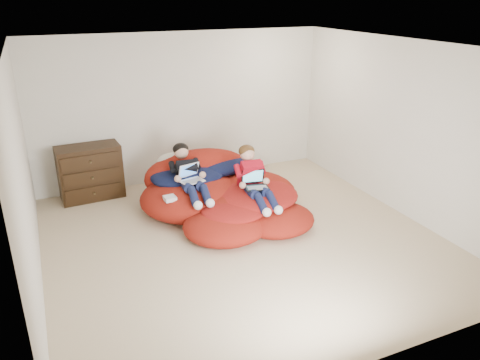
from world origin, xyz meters
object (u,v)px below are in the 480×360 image
at_px(older_boy, 188,172).
at_px(laptop_black, 255,183).
at_px(beanbag_pile, 222,194).
at_px(laptop_white, 191,176).
at_px(dresser, 90,172).
at_px(younger_boy, 254,177).

height_order(older_boy, laptop_black, older_boy).
height_order(beanbag_pile, older_boy, older_boy).
bearing_deg(laptop_white, beanbag_pile, -1.23).
xyz_separation_m(dresser, beanbag_pile, (1.72, -1.29, -0.17)).
relative_size(dresser, younger_boy, 0.96).
relative_size(beanbag_pile, older_boy, 2.03).
xyz_separation_m(dresser, older_boy, (1.25, -1.17, 0.22)).
xyz_separation_m(dresser, laptop_white, (1.25, -1.28, 0.19)).
xyz_separation_m(beanbag_pile, laptop_white, (-0.47, 0.01, 0.36)).
relative_size(dresser, older_boy, 0.84).
xyz_separation_m(laptop_white, laptop_black, (0.80, -0.46, -0.06)).
bearing_deg(laptop_white, older_boy, 90.00).
xyz_separation_m(dresser, laptop_black, (2.06, -1.74, 0.14)).
distance_m(dresser, older_boy, 1.73).
bearing_deg(dresser, older_boy, -42.95).
bearing_deg(younger_boy, laptop_white, 152.76).
distance_m(older_boy, laptop_black, 0.99).
bearing_deg(laptop_black, laptop_white, 150.24).
bearing_deg(laptop_black, younger_boy, 90.00).
distance_m(younger_boy, laptop_black, 0.09).
xyz_separation_m(beanbag_pile, older_boy, (-0.47, 0.12, 0.39)).
xyz_separation_m(younger_boy, laptop_white, (-0.80, 0.41, -0.02)).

